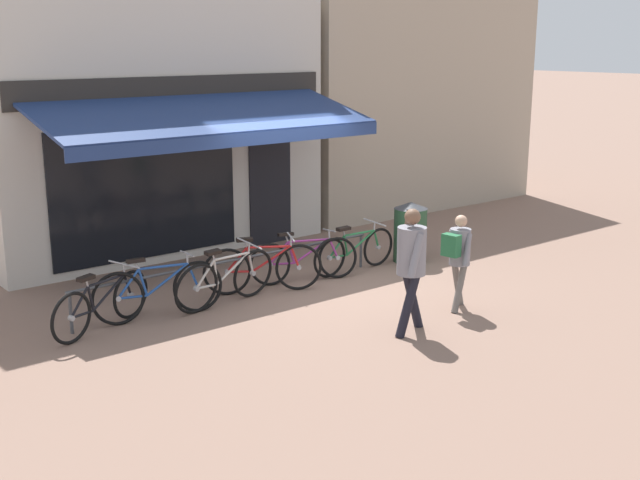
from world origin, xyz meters
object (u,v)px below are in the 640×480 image
(pedestrian_adult, at_px, (411,257))
(bicycle_silver, at_px, (225,279))
(bicycle_black, at_px, (102,304))
(bicycle_red, at_px, (263,268))
(bicycle_green, at_px, (354,251))
(bicycle_purple, at_px, (304,259))
(litter_bin, at_px, (410,232))
(pedestrian_child, at_px, (459,251))
(bicycle_blue, at_px, (158,290))

(pedestrian_adult, bearing_deg, bicycle_silver, 127.21)
(bicycle_black, height_order, bicycle_red, bicycle_red)
(bicycle_green, bearing_deg, bicycle_purple, 172.69)
(bicycle_black, height_order, litter_bin, litter_bin)
(bicycle_green, relative_size, pedestrian_child, 1.27)
(bicycle_green, relative_size, pedestrian_adult, 1.05)
(bicycle_silver, relative_size, bicycle_red, 1.08)
(pedestrian_child, xyz_separation_m, litter_bin, (1.27, 2.19, -0.32))
(bicycle_red, bearing_deg, bicycle_blue, -153.54)
(bicycle_purple, distance_m, litter_bin, 2.13)
(bicycle_purple, height_order, pedestrian_child, pedestrian_child)
(bicycle_blue, relative_size, bicycle_purple, 1.06)
(bicycle_black, bearing_deg, litter_bin, -23.91)
(pedestrian_adult, bearing_deg, bicycle_red, 110.68)
(bicycle_black, distance_m, bicycle_silver, 1.79)
(bicycle_silver, xyz_separation_m, pedestrian_adult, (1.27, -2.38, 0.60))
(bicycle_purple, relative_size, bicycle_green, 1.00)
(pedestrian_child, bearing_deg, litter_bin, 53.03)
(bicycle_purple, bearing_deg, bicycle_black, -159.71)
(bicycle_silver, height_order, pedestrian_child, pedestrian_child)
(bicycle_red, xyz_separation_m, pedestrian_adult, (0.52, -2.54, 0.61))
(bicycle_green, height_order, pedestrian_child, pedestrian_child)
(bicycle_silver, distance_m, bicycle_red, 0.77)
(bicycle_green, bearing_deg, bicycle_blue, 179.03)
(bicycle_red, bearing_deg, litter_bin, 23.20)
(bicycle_black, relative_size, bicycle_blue, 0.90)
(bicycle_red, relative_size, pedestrian_adult, 1.00)
(bicycle_black, relative_size, bicycle_silver, 0.93)
(bicycle_blue, distance_m, pedestrian_adult, 3.43)
(bicycle_silver, height_order, bicycle_red, bicycle_silver)
(bicycle_red, xyz_separation_m, bicycle_purple, (0.84, 0.09, -0.03))
(pedestrian_adult, bearing_deg, bicycle_green, 72.44)
(bicycle_blue, relative_size, pedestrian_adult, 1.11)
(pedestrian_adult, relative_size, pedestrian_child, 1.21)
(pedestrian_adult, height_order, pedestrian_child, pedestrian_adult)
(bicycle_black, distance_m, bicycle_red, 2.54)
(bicycle_black, height_order, bicycle_silver, bicycle_silver)
(bicycle_blue, relative_size, bicycle_red, 1.11)
(bicycle_purple, height_order, bicycle_green, bicycle_purple)
(bicycle_green, bearing_deg, bicycle_red, 178.43)
(bicycle_green, height_order, litter_bin, litter_bin)
(bicycle_green, bearing_deg, bicycle_black, 178.88)
(pedestrian_adult, xyz_separation_m, litter_bin, (2.43, 2.42, -0.48))
(bicycle_blue, height_order, bicycle_green, bicycle_blue)
(bicycle_blue, xyz_separation_m, bicycle_red, (1.73, 0.03, 0.00))
(bicycle_blue, xyz_separation_m, bicycle_green, (3.52, 0.02, -0.03))
(bicycle_red, distance_m, litter_bin, 2.95)
(bicycle_green, xyz_separation_m, litter_bin, (1.16, -0.11, 0.16))
(bicycle_green, distance_m, litter_bin, 1.17)
(bicycle_purple, distance_m, pedestrian_child, 2.59)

